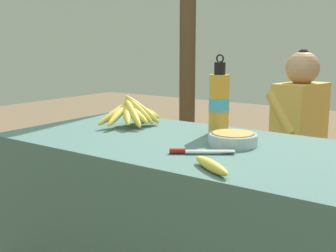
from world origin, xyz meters
TOP-DOWN VIEW (x-y plane):
  - market_counter at (0.00, 0.00)m, footprint 1.45×0.74m
  - banana_bunch_ripe at (-0.36, 0.13)m, footprint 0.20×0.38m
  - serving_bowl at (0.20, 0.05)m, footprint 0.19×0.19m
  - water_bottle at (0.06, 0.20)m, footprint 0.09×0.09m
  - loose_banana_front at (0.30, -0.29)m, footprint 0.18×0.13m
  - knife at (0.15, -0.15)m, footprint 0.20×0.15m
  - wooden_bench at (0.18, 1.14)m, footprint 1.47×0.32m
  - seated_vendor at (0.07, 1.12)m, footprint 0.44×0.42m
  - support_post_near at (-0.95, 1.53)m, footprint 0.13×0.13m

SIDE VIEW (x-z plane):
  - wooden_bench at x=0.18m, z-range 0.13..0.53m
  - market_counter at x=0.00m, z-range 0.00..0.72m
  - seated_vendor at x=0.07m, z-range 0.08..1.14m
  - knife at x=0.15m, z-range 0.72..0.74m
  - loose_banana_front at x=0.30m, z-range 0.72..0.75m
  - serving_bowl at x=0.20m, z-range 0.72..0.77m
  - banana_bunch_ripe at x=-0.36m, z-range 0.71..0.86m
  - water_bottle at x=0.06m, z-range 0.68..1.02m
  - support_post_near at x=-0.95m, z-range 0.00..2.61m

